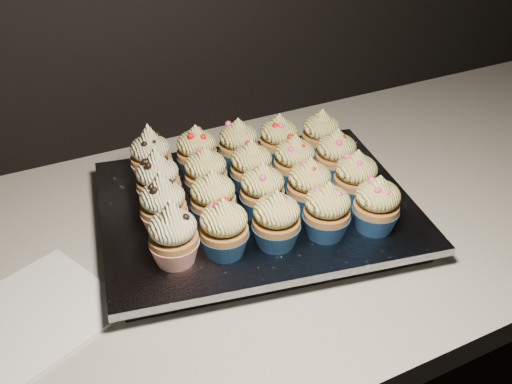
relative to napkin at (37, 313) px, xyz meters
The scene contains 25 objects.
cabinet 0.67m from the napkin, ahead, with size 2.40×0.60×0.86m, color black.
worktop 0.48m from the napkin, ahead, with size 2.44×0.64×0.04m, color beige.
napkin is the anchor object (origin of this frame).
baking_tray 0.33m from the napkin, ahead, with size 0.41×0.31×0.02m, color black.
foil_lining 0.33m from the napkin, ahead, with size 0.44×0.35×0.01m, color silver.
cupcake_0 0.19m from the napkin, ahead, with size 0.06×0.06×0.10m.
cupcake_1 0.25m from the napkin, ahead, with size 0.06×0.06×0.08m.
cupcake_2 0.31m from the napkin, ahead, with size 0.06×0.06×0.08m.
cupcake_3 0.38m from the napkin, ahead, with size 0.06×0.06×0.08m.
cupcake_4 0.45m from the napkin, ahead, with size 0.06×0.06×0.08m.
cupcake_5 0.20m from the napkin, 14.61° to the left, with size 0.06×0.06×0.10m.
cupcake_6 0.26m from the napkin, ahead, with size 0.06×0.06×0.08m.
cupcake_7 0.33m from the napkin, ahead, with size 0.06×0.06×0.08m.
cupcake_8 0.39m from the napkin, ahead, with size 0.06×0.06×0.08m.
cupcake_9 0.46m from the napkin, ahead, with size 0.06×0.06×0.08m.
cupcake_10 0.24m from the napkin, 29.28° to the left, with size 0.06×0.06×0.10m.
cupcake_11 0.29m from the napkin, 20.20° to the left, with size 0.06×0.06×0.08m.
cupcake_12 0.35m from the napkin, 14.20° to the left, with size 0.06×0.06×0.08m.
cupcake_13 0.41m from the napkin, 10.09° to the left, with size 0.06×0.06×0.08m.
cupcake_14 0.47m from the napkin, ahead, with size 0.06×0.06×0.08m.
cupcake_15 0.28m from the napkin, 40.59° to the left, with size 0.06×0.06×0.10m.
cupcake_16 0.33m from the napkin, 30.45° to the left, with size 0.06×0.06×0.08m.
cupcake_17 0.38m from the napkin, 24.22° to the left, with size 0.06×0.06×0.08m.
cupcake_18 0.44m from the napkin, 18.96° to the left, with size 0.06×0.06×0.08m.
cupcake_19 0.50m from the napkin, 14.62° to the left, with size 0.06×0.06×0.08m.
Camera 1 is at (-0.46, 1.09, 1.41)m, focal length 40.00 mm.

